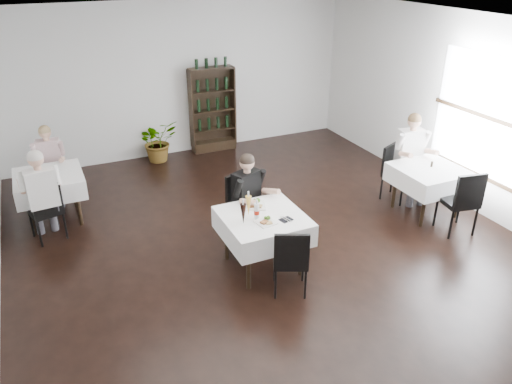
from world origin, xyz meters
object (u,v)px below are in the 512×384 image
wine_shelf (213,110)px  potted_tree (158,141)px  diner_main (251,195)px  main_table (263,226)px

wine_shelf → potted_tree: 1.29m
potted_tree → diner_main: (0.38, -3.65, 0.39)m
main_table → diner_main: 0.58m
main_table → diner_main: size_ratio=0.74×
main_table → potted_tree: (-0.31, 4.20, -0.21)m
main_table → potted_tree: potted_tree is taller
main_table → potted_tree: size_ratio=1.25×
wine_shelf → diner_main: wine_shelf is taller
main_table → potted_tree: 4.22m
diner_main → potted_tree: bearing=96.0°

